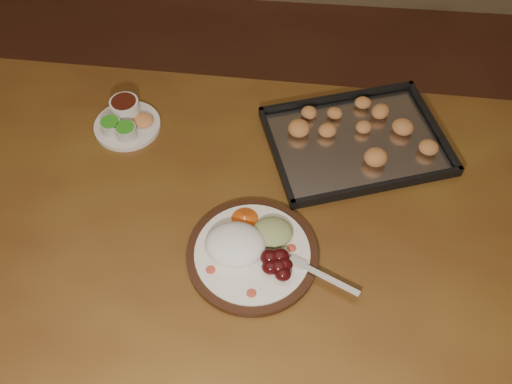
# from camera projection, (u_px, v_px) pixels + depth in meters

# --- Properties ---
(ground) EXTENTS (4.00, 4.00, 0.00)m
(ground) POSITION_uv_depth(u_px,v_px,m) (175.00, 381.00, 1.79)
(ground) COLOR #582E1E
(ground) RESTS_ON ground
(dining_table) EXTENTS (1.52, 0.94, 0.75)m
(dining_table) POSITION_uv_depth(u_px,v_px,m) (249.00, 243.00, 1.33)
(dining_table) COLOR brown
(dining_table) RESTS_ON ground
(dinner_plate) EXTENTS (0.36, 0.28, 0.06)m
(dinner_plate) POSITION_uv_depth(u_px,v_px,m) (251.00, 250.00, 1.18)
(dinner_plate) COLOR black
(dinner_plate) RESTS_ON dining_table
(condiment_saucer) EXTENTS (0.16, 0.16, 0.05)m
(condiment_saucer) POSITION_uv_depth(u_px,v_px,m) (126.00, 121.00, 1.40)
(condiment_saucer) COLOR silver
(condiment_saucer) RESTS_ON dining_table
(baking_tray) EXTENTS (0.49, 0.42, 0.04)m
(baking_tray) POSITION_uv_depth(u_px,v_px,m) (356.00, 141.00, 1.37)
(baking_tray) COLOR black
(baking_tray) RESTS_ON dining_table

